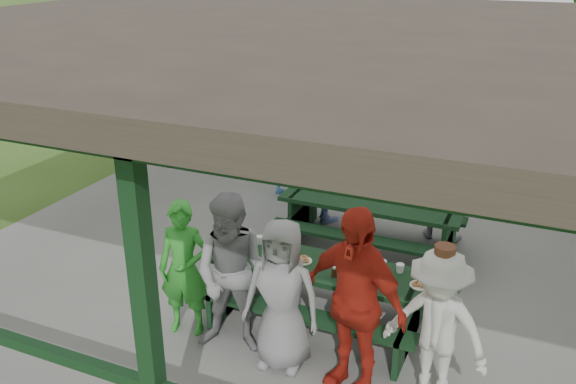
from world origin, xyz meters
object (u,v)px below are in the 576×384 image
at_px(contestant_grey_left, 234,275).
at_px(contestant_red, 353,301).
at_px(spectator_blue, 286,142).
at_px(farm_trailer, 316,76).
at_px(contestant_grey_mid, 282,295).
at_px(picnic_table_near, 320,286).
at_px(picnic_table_far, 370,219).
at_px(spectator_lblue, 320,172).
at_px(spectator_grey, 441,188).
at_px(contestant_green, 184,269).
at_px(contestant_white_fedora, 437,328).

bearing_deg(contestant_grey_left, contestant_red, -15.73).
bearing_deg(spectator_blue, farm_trailer, -55.16).
bearing_deg(spectator_blue, contestant_red, 139.01).
xyz_separation_m(contestant_grey_mid, farm_trailer, (-3.97, 11.23, -0.19)).
bearing_deg(picnic_table_near, picnic_table_far, 89.90).
distance_m(spectator_lblue, spectator_grey, 1.87).
height_order(contestant_red, spectator_grey, contestant_red).
xyz_separation_m(contestant_grey_left, farm_trailer, (-3.40, 11.19, -0.27)).
xyz_separation_m(picnic_table_near, contestant_red, (0.69, -0.92, 0.51)).
height_order(picnic_table_far, spectator_grey, spectator_grey).
height_order(contestant_grey_left, farm_trailer, contestant_grey_left).
height_order(contestant_green, contestant_white_fedora, contestant_white_fedora).
relative_size(picnic_table_near, contestant_green, 1.58).
xyz_separation_m(picnic_table_near, spectator_lblue, (-1.04, 2.73, 0.33)).
distance_m(picnic_table_far, spectator_lblue, 1.32).
bearing_deg(farm_trailer, picnic_table_far, -44.81).
bearing_deg(spectator_blue, contestant_white_fedora, 146.91).
height_order(spectator_blue, farm_trailer, spectator_blue).
height_order(contestant_grey_left, spectator_blue, spectator_blue).
bearing_deg(contestant_green, spectator_lblue, 71.89).
relative_size(contestant_white_fedora, spectator_lblue, 1.04).
distance_m(spectator_blue, spectator_grey, 2.81).
xyz_separation_m(contestant_red, spectator_lblue, (-1.73, 3.66, -0.18)).
bearing_deg(contestant_grey_mid, spectator_blue, 107.74).
relative_size(contestant_green, spectator_blue, 0.81).
bearing_deg(spectator_lblue, picnic_table_near, 131.84).
relative_size(picnic_table_near, contestant_grey_left, 1.39).
height_order(contestant_green, spectator_blue, spectator_blue).
distance_m(contestant_red, farm_trailer, 12.25).
height_order(contestant_grey_mid, farm_trailer, contestant_grey_mid).
distance_m(contestant_grey_left, contestant_grey_mid, 0.57).
distance_m(picnic_table_near, contestant_grey_left, 1.14).
height_order(picnic_table_far, contestant_red, contestant_red).
bearing_deg(contestant_grey_mid, contestant_green, 169.13).
distance_m(spectator_blue, farm_trailer, 7.31).
bearing_deg(contestant_green, spectator_blue, 84.70).
bearing_deg(farm_trailer, spectator_grey, -37.71).
xyz_separation_m(picnic_table_far, contestant_red, (0.68, -2.92, 0.51)).
xyz_separation_m(spectator_blue, spectator_grey, (2.75, -0.54, -0.20)).
bearing_deg(spectator_lblue, picnic_table_far, 165.99).
distance_m(picnic_table_near, spectator_blue, 3.92).
xyz_separation_m(spectator_lblue, spectator_blue, (-0.88, 0.65, 0.18)).
height_order(spectator_grey, farm_trailer, spectator_grey).
distance_m(contestant_white_fedora, spectator_lblue, 4.30).
xyz_separation_m(spectator_lblue, spectator_grey, (1.87, 0.11, -0.01)).
xyz_separation_m(contestant_grey_mid, spectator_lblue, (-0.96, 3.60, -0.03)).
bearing_deg(spectator_lblue, spectator_grey, -155.75).
relative_size(picnic_table_near, spectator_blue, 1.28).
height_order(contestant_green, farm_trailer, contestant_green).
xyz_separation_m(picnic_table_near, picnic_table_far, (0.00, 2.00, 0.00)).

